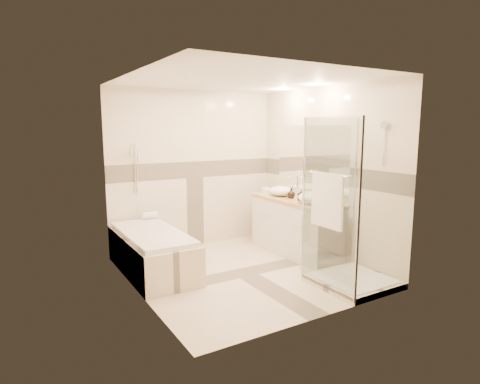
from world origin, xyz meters
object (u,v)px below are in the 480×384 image
bathtub (152,250)px  vessel_sink_far (314,197)px  amenity_bottle_b (291,193)px  vessel_sink_near (281,191)px  amenity_bottle_a (301,195)px  vanity (296,226)px  shower_enclosure (343,245)px

bathtub → vessel_sink_far: (2.13, -0.76, 0.63)m
vessel_sink_far → amenity_bottle_b: 0.51m
vessel_sink_near → amenity_bottle_a: size_ratio=2.40×
vessel_sink_near → vessel_sink_far: vessel_sink_far is taller
vanity → shower_enclosure: 1.31m
vessel_sink_near → vessel_sink_far: (0.00, -0.78, 0.01)m
bathtub → shower_enclosure: 2.47m
vanity → vessel_sink_near: 0.62m
shower_enclosure → vanity: bearing=77.0°
amenity_bottle_b → vanity: bearing=-79.1°
shower_enclosure → amenity_bottle_b: 1.46m
vanity → amenity_bottle_b: size_ratio=10.30×
vanity → amenity_bottle_b: (-0.02, 0.10, 0.50)m
vanity → vessel_sink_far: 0.65m
amenity_bottle_a → amenity_bottle_b: bearing=90.0°
shower_enclosure → vessel_sink_far: (0.27, 0.86, 0.43)m
shower_enclosure → amenity_bottle_b: bearing=78.8°
bathtub → vessel_sink_far: 2.35m
vanity → amenity_bottle_a: amenity_bottle_a is taller
vessel_sink_near → vanity: bearing=-86.9°
amenity_bottle_a → amenity_bottle_b: 0.23m
bathtub → vessel_sink_near: 2.22m
vessel_sink_far → amenity_bottle_a: bearing=90.0°
vessel_sink_near → vessel_sink_far: bearing=-90.0°
shower_enclosure → amenity_bottle_b: size_ratio=12.97×
vessel_sink_far → amenity_bottle_a: 0.28m
vanity → shower_enclosure: (-0.29, -1.27, 0.08)m
bathtub → amenity_bottle_b: (2.13, -0.25, 0.62)m
vanity → amenity_bottle_b: bearing=100.9°
vessel_sink_far → amenity_bottle_b: bearing=90.0°
amenity_bottle_a → amenity_bottle_b: (0.00, 0.23, -0.00)m
vessel_sink_far → vanity: bearing=87.2°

